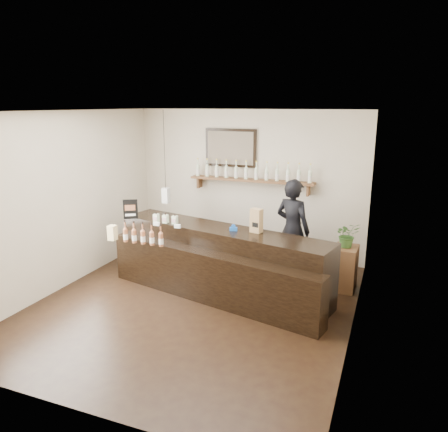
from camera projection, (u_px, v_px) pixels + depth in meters
ground at (194, 305)px, 6.48m from camera, size 5.00×5.00×0.00m
room_shell at (192, 192)px, 6.05m from camera, size 5.00×5.00×5.00m
back_wall_decor at (239, 166)px, 8.23m from camera, size 2.66×0.96×1.69m
counter at (218, 263)px, 6.81m from camera, size 3.68×1.76×1.18m
promo_sign at (130, 209)px, 7.30m from camera, size 0.22×0.14×0.33m
paper_bag at (256, 221)px, 6.54m from camera, size 0.19×0.16×0.36m
tape_dispenser at (233, 228)px, 6.65m from camera, size 0.13×0.08×0.10m
side_cabinet at (345, 268)px, 6.96m from camera, size 0.37×0.50×0.71m
potted_plant at (347, 235)px, 6.82m from camera, size 0.47×0.45×0.40m
shopkeeper at (293, 223)px, 7.24m from camera, size 0.82×0.68×1.94m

